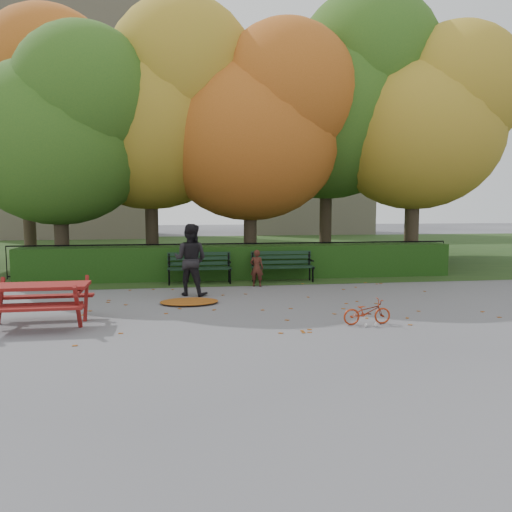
{
  "coord_description": "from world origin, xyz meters",
  "views": [
    {
      "loc": [
        -1.75,
        -10.46,
        2.24
      ],
      "look_at": [
        -0.01,
        1.41,
        1.0
      ],
      "focal_mm": 35.0,
      "sensor_mm": 36.0,
      "label": 1
    }
  ],
  "objects": [
    {
      "name": "tree_a",
      "position": [
        -5.19,
        5.58,
        4.52
      ],
      "size": [
        5.88,
        5.6,
        7.48
      ],
      "color": "#2F2219",
      "rests_on": "ground"
    },
    {
      "name": "building_left",
      "position": [
        -9.0,
        26.0,
        7.5
      ],
      "size": [
        10.0,
        7.0,
        15.0
      ],
      "primitive_type": "cube",
      "color": "tan",
      "rests_on": "ground"
    },
    {
      "name": "hedge",
      "position": [
        0.0,
        4.5,
        0.5
      ],
      "size": [
        13.0,
        0.9,
        1.0
      ],
      "primitive_type": "cube",
      "color": "black",
      "rests_on": "ground"
    },
    {
      "name": "leaf_scatter",
      "position": [
        0.0,
        0.3,
        0.01
      ],
      "size": [
        9.0,
        5.7,
        0.01
      ],
      "primitive_type": null,
      "color": "maroon",
      "rests_on": "ground"
    },
    {
      "name": "building_right",
      "position": [
        8.0,
        28.0,
        6.0
      ],
      "size": [
        9.0,
        6.0,
        12.0
      ],
      "primitive_type": "cube",
      "color": "tan",
      "rests_on": "ground"
    },
    {
      "name": "iron_fence",
      "position": [
        0.0,
        5.3,
        0.54
      ],
      "size": [
        14.0,
        0.04,
        1.02
      ],
      "color": "black",
      "rests_on": "ground"
    },
    {
      "name": "ground",
      "position": [
        0.0,
        0.0,
        0.0
      ],
      "size": [
        90.0,
        90.0,
        0.0
      ],
      "primitive_type": "plane",
      "color": "slate",
      "rests_on": "ground"
    },
    {
      "name": "tree_d",
      "position": [
        3.88,
        7.23,
        5.98
      ],
      "size": [
        7.14,
        6.8,
        9.58
      ],
      "color": "#2F2219",
      "rests_on": "ground"
    },
    {
      "name": "bench_right",
      "position": [
        1.1,
        3.7,
        0.52
      ],
      "size": [
        1.8,
        0.57,
        0.88
      ],
      "color": "black",
      "rests_on": "ground"
    },
    {
      "name": "bicycle",
      "position": [
        1.64,
        -1.69,
        0.24
      ],
      "size": [
        0.92,
        0.34,
        0.48
      ],
      "primitive_type": "imported",
      "rotation": [
        0.0,
        0.0,
        1.59
      ],
      "color": "#982A0E",
      "rests_on": "ground"
    },
    {
      "name": "tree_e",
      "position": [
        6.52,
        5.77,
        5.08
      ],
      "size": [
        6.09,
        5.8,
        8.16
      ],
      "color": "#2F2219",
      "rests_on": "ground"
    },
    {
      "name": "tree_f",
      "position": [
        -7.13,
        9.24,
        5.69
      ],
      "size": [
        6.93,
        6.6,
        9.19
      ],
      "color": "#2F2219",
      "rests_on": "ground"
    },
    {
      "name": "child",
      "position": [
        0.23,
        2.91,
        0.51
      ],
      "size": [
        0.43,
        0.35,
        1.02
      ],
      "primitive_type": "imported",
      "rotation": [
        0.0,
        0.0,
        2.82
      ],
      "color": "#3D1B13",
      "rests_on": "ground"
    },
    {
      "name": "tree_g",
      "position": [
        8.33,
        9.76,
        5.37
      ],
      "size": [
        6.3,
        6.0,
        8.55
      ],
      "color": "#2F2219",
      "rests_on": "ground"
    },
    {
      "name": "leaf_pile",
      "position": [
        -1.63,
        0.8,
        0.05
      ],
      "size": [
        1.58,
        1.36,
        0.09
      ],
      "primitive_type": "ellipsoid",
      "rotation": [
        0.0,
        0.0,
        -0.39
      ],
      "color": "maroon",
      "rests_on": "ground"
    },
    {
      "name": "grass_strip",
      "position": [
        0.0,
        14.0,
        0.01
      ],
      "size": [
        90.0,
        90.0,
        0.0
      ],
      "primitive_type": "plane",
      "color": "#1D3714",
      "rests_on": "ground"
    },
    {
      "name": "adult",
      "position": [
        -1.57,
        1.85,
        0.89
      ],
      "size": [
        1.05,
        0.95,
        1.77
      ],
      "primitive_type": "imported",
      "rotation": [
        0.0,
        0.0,
        2.75
      ],
      "color": "black",
      "rests_on": "ground"
    },
    {
      "name": "picnic_table",
      "position": [
        -4.43,
        -0.9,
        0.6
      ],
      "size": [
        1.85,
        1.5,
        0.88
      ],
      "rotation": [
        0.0,
        0.0,
        0.03
      ],
      "color": "#65170A",
      "rests_on": "ground"
    },
    {
      "name": "bench_left",
      "position": [
        -1.3,
        3.7,
        0.52
      ],
      "size": [
        1.8,
        0.57,
        0.88
      ],
      "color": "black",
      "rests_on": "ground"
    },
    {
      "name": "tree_b",
      "position": [
        -2.44,
        6.75,
        5.4
      ],
      "size": [
        6.72,
        6.4,
        8.79
      ],
      "color": "#2F2219",
      "rests_on": "ground"
    },
    {
      "name": "tree_c",
      "position": [
        0.83,
        5.96,
        4.82
      ],
      "size": [
        6.3,
        6.0,
        8.0
      ],
      "color": "#2F2219",
      "rests_on": "ground"
    }
  ]
}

